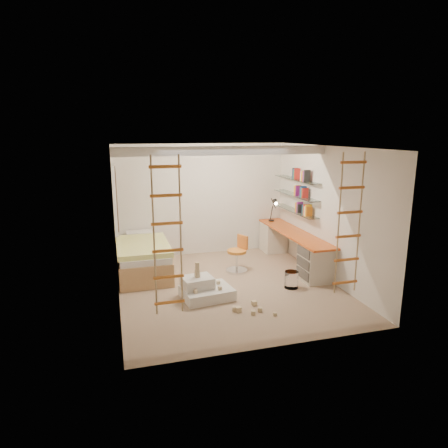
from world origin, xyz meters
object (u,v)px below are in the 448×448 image
object	(u,v)px
swivel_chair	(238,259)
play_platform	(204,290)
bed	(143,257)
desk	(292,247)

from	to	relation	value
swivel_chair	play_platform	world-z (taller)	swivel_chair
swivel_chair	play_platform	size ratio (longest dim) A/B	0.82
bed	play_platform	size ratio (longest dim) A/B	2.15
desk	bed	world-z (taller)	desk
desk	swivel_chair	world-z (taller)	swivel_chair
desk	play_platform	xyz separation A→B (m)	(-2.27, -1.24, -0.26)
bed	play_platform	world-z (taller)	bed
desk	bed	bearing A→B (deg)	173.51
swivel_chair	play_platform	distance (m)	1.50
bed	swivel_chair	world-z (taller)	swivel_chair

